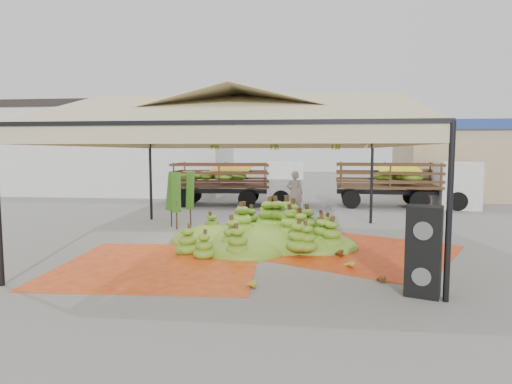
# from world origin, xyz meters

# --- Properties ---
(ground) EXTENTS (90.00, 90.00, 0.00)m
(ground) POSITION_xyz_m (0.00, 0.00, 0.00)
(ground) COLOR slate
(ground) RESTS_ON ground
(canopy_tent) EXTENTS (8.10, 8.10, 4.00)m
(canopy_tent) POSITION_xyz_m (0.00, 0.00, 3.30)
(canopy_tent) COLOR black
(canopy_tent) RESTS_ON ground
(building_white) EXTENTS (14.30, 6.30, 5.40)m
(building_white) POSITION_xyz_m (-10.00, 14.00, 2.71)
(building_white) COLOR silver
(building_white) RESTS_ON ground
(building_tan) EXTENTS (6.30, 5.30, 4.10)m
(building_tan) POSITION_xyz_m (10.00, 13.00, 2.07)
(building_tan) COLOR tan
(building_tan) RESTS_ON ground
(tarp_left) EXTENTS (4.49, 4.30, 0.01)m
(tarp_left) POSITION_xyz_m (-1.55, -2.23, 0.01)
(tarp_left) COLOR orange
(tarp_left) RESTS_ON ground
(tarp_right) EXTENTS (5.64, 5.72, 0.01)m
(tarp_right) POSITION_xyz_m (3.08, -0.49, 0.01)
(tarp_right) COLOR #CC5713
(tarp_right) RESTS_ON ground
(banana_heap) EXTENTS (6.09, 5.32, 1.15)m
(banana_heap) POSITION_xyz_m (0.59, 0.13, 0.58)
(banana_heap) COLOR #5E821B
(banana_heap) RESTS_ON ground
(hand_yellow_a) EXTENTS (0.53, 0.48, 0.20)m
(hand_yellow_a) POSITION_xyz_m (2.55, -2.09, 0.10)
(hand_yellow_a) COLOR gold
(hand_yellow_a) RESTS_ON ground
(hand_yellow_b) EXTENTS (0.53, 0.50, 0.19)m
(hand_yellow_b) POSITION_xyz_m (0.62, -3.70, 0.10)
(hand_yellow_b) COLOR #B08723
(hand_yellow_b) RESTS_ON ground
(hand_red_a) EXTENTS (0.50, 0.41, 0.23)m
(hand_red_a) POSITION_xyz_m (2.40, -1.00, 0.11)
(hand_red_a) COLOR #5C3015
(hand_red_a) RESTS_ON ground
(hand_red_b) EXTENTS (0.44, 0.37, 0.19)m
(hand_red_b) POSITION_xyz_m (3.04, -3.05, 0.10)
(hand_red_b) COLOR #5C2A15
(hand_red_b) RESTS_ON ground
(hand_green) EXTENTS (0.51, 0.45, 0.19)m
(hand_green) POSITION_xyz_m (-1.42, -1.27, 0.10)
(hand_green) COLOR #447318
(hand_green) RESTS_ON ground
(hanging_bunches) EXTENTS (3.24, 0.24, 0.20)m
(hanging_bunches) POSITION_xyz_m (0.89, -0.63, 2.62)
(hanging_bunches) COLOR #437819
(hanging_bunches) RESTS_ON ground
(speaker_stack) EXTENTS (0.71, 0.67, 1.57)m
(speaker_stack) POSITION_xyz_m (3.70, -3.70, 0.79)
(speaker_stack) COLOR black
(speaker_stack) RESTS_ON ground
(banana_leaves) EXTENTS (0.96, 1.36, 3.70)m
(banana_leaves) POSITION_xyz_m (-2.51, 2.48, 0.00)
(banana_leaves) COLOR #327A20
(banana_leaves) RESTS_ON ground
(vendor) EXTENTS (0.65, 0.43, 1.78)m
(vendor) POSITION_xyz_m (1.29, 5.48, 0.89)
(vendor) COLOR gray
(vendor) RESTS_ON ground
(truck_left) EXTENTS (6.07, 2.26, 2.06)m
(truck_left) POSITION_xyz_m (-1.16, 8.63, 1.27)
(truck_left) COLOR #4F2B1A
(truck_left) RESTS_ON ground
(truck_right) EXTENTS (6.19, 2.46, 2.08)m
(truck_right) POSITION_xyz_m (6.47, 8.78, 1.28)
(truck_right) COLOR #53341B
(truck_right) RESTS_ON ground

